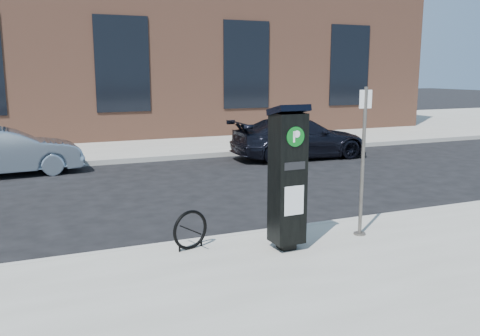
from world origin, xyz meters
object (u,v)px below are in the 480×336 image
parking_kiosk (288,176)px  bike_rack (190,230)px  car_dark (299,138)px  car_silver (4,152)px  sign_pole (363,163)px

parking_kiosk → bike_rack: 1.63m
parking_kiosk → car_dark: parking_kiosk is taller
car_silver → car_dark: same height
sign_pole → bike_rack: bearing=176.4°
car_dark → sign_pole: bearing=159.1°
parking_kiosk → car_silver: size_ratio=0.55×
bike_rack → parking_kiosk: bearing=-40.0°
bike_rack → car_silver: 8.26m
car_silver → bike_rack: bearing=-165.5°
parking_kiosk → car_dark: 9.02m
parking_kiosk → car_silver: bearing=113.5°
sign_pole → car_dark: (3.20, 7.61, -0.68)m
sign_pole → car_dark: size_ratio=0.53×
sign_pole → car_silver: size_ratio=0.60×
sign_pole → bike_rack: size_ratio=3.95×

